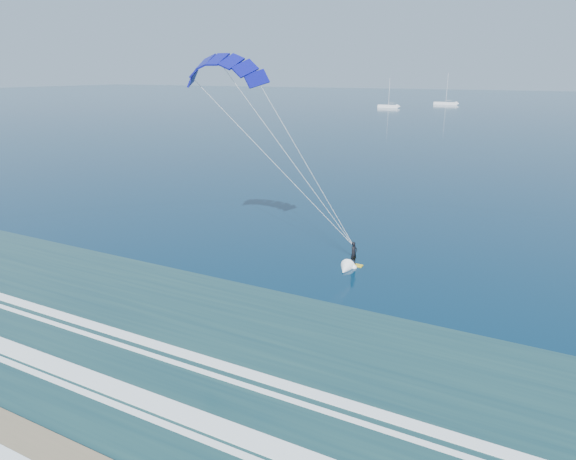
{
  "coord_description": "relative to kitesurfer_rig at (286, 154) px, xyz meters",
  "views": [
    {
      "loc": [
        20.37,
        -9.19,
        14.38
      ],
      "look_at": [
        3.27,
        23.05,
        3.1
      ],
      "focal_mm": 32.0,
      "sensor_mm": 36.0,
      "label": 1
    }
  ],
  "objects": [
    {
      "name": "sailboat_1",
      "position": [
        -31.12,
        211.99,
        -7.93
      ],
      "size": [
        10.48,
        2.4,
        13.89
      ],
      "color": "silver",
      "rests_on": "ground"
    },
    {
      "name": "kitesurfer_rig",
      "position": [
        0.0,
        0.0,
        0.0
      ],
      "size": [
        14.2,
        6.38,
        16.67
      ],
      "color": "gold",
      "rests_on": "ground"
    },
    {
      "name": "sailboat_0",
      "position": [
        -47.87,
        179.67,
        -7.94
      ],
      "size": [
        8.6,
        2.4,
        11.83
      ],
      "color": "silver",
      "rests_on": "ground"
    }
  ]
}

